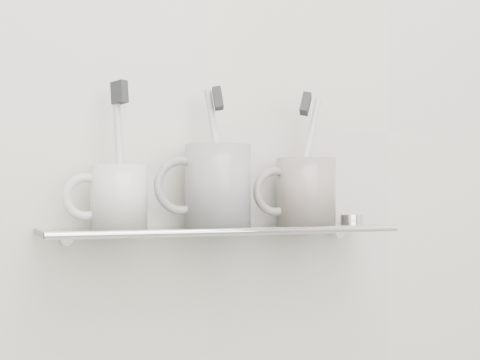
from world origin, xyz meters
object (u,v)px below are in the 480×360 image
shelf_glass (224,230)px  mug_right (306,192)px  mug_center (218,186)px  mug_left (119,197)px

shelf_glass → mug_right: 0.14m
shelf_glass → mug_right: size_ratio=5.04×
mug_center → mug_right: bearing=-17.6°
shelf_glass → mug_center: 0.06m
shelf_glass → mug_left: bearing=178.1°
mug_left → mug_right: (0.28, 0.00, 0.01)m
mug_left → mug_right: bearing=3.7°
mug_center → shelf_glass: bearing=-53.3°
shelf_glass → mug_right: (0.13, 0.00, 0.05)m
shelf_glass → mug_right: bearing=2.1°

